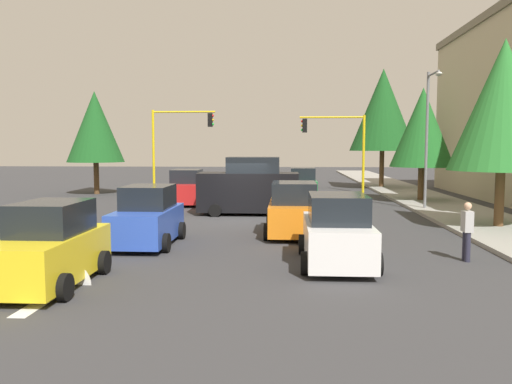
% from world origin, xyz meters
% --- Properties ---
extents(ground_plane, '(120.00, 120.00, 0.00)m').
position_xyz_m(ground_plane, '(0.00, 0.00, 0.00)').
color(ground_plane, '#353538').
extents(sidewalk_kerb, '(80.00, 4.00, 0.15)m').
position_xyz_m(sidewalk_kerb, '(-5.00, 10.50, 0.07)').
color(sidewalk_kerb, gray).
rests_on(sidewalk_kerb, ground).
extents(lane_arrow_near, '(2.40, 1.10, 1.10)m').
position_xyz_m(lane_arrow_near, '(11.51, -3.00, 0.01)').
color(lane_arrow_near, silver).
rests_on(lane_arrow_near, ground).
extents(traffic_signal_far_right, '(0.36, 4.59, 5.89)m').
position_xyz_m(traffic_signal_far_right, '(-14.00, -5.73, 4.15)').
color(traffic_signal_far_right, yellow).
rests_on(traffic_signal_far_right, ground).
extents(traffic_signal_far_left, '(0.36, 4.59, 5.47)m').
position_xyz_m(traffic_signal_far_left, '(-14.00, 5.66, 3.88)').
color(traffic_signal_far_left, yellow).
rests_on(traffic_signal_far_left, ground).
extents(street_lamp_curbside, '(2.15, 0.28, 7.00)m').
position_xyz_m(street_lamp_curbside, '(-3.61, 9.20, 4.35)').
color(street_lamp_curbside, slate).
rests_on(street_lamp_curbside, ground).
extents(tree_roadside_far, '(5.04, 5.04, 9.25)m').
position_xyz_m(tree_roadside_far, '(-18.00, 9.50, 6.09)').
color(tree_roadside_far, brown).
rests_on(tree_roadside_far, ground).
extents(tree_opposite_side, '(3.86, 3.86, 7.03)m').
position_xyz_m(tree_opposite_side, '(-12.00, -11.00, 4.61)').
color(tree_opposite_side, brown).
rests_on(tree_opposite_side, ground).
extents(tree_roadside_near, '(4.07, 4.07, 7.43)m').
position_xyz_m(tree_roadside_near, '(2.00, 10.50, 4.87)').
color(tree_roadside_near, brown).
rests_on(tree_roadside_near, ground).
extents(tree_roadside_mid, '(3.67, 3.67, 6.68)m').
position_xyz_m(tree_roadside_mid, '(-8.00, 10.00, 4.37)').
color(tree_roadside_mid, brown).
rests_on(tree_roadside_mid, ground).
extents(delivery_van_black, '(2.22, 4.80, 2.77)m').
position_xyz_m(delivery_van_black, '(-2.00, 0.33, 1.28)').
color(delivery_van_black, black).
rests_on(delivery_van_black, ground).
extents(car_blue, '(3.80, 2.01, 1.98)m').
position_xyz_m(car_blue, '(5.94, -2.48, 0.90)').
color(car_blue, blue).
rests_on(car_blue, ground).
extents(car_orange, '(3.99, 2.12, 1.98)m').
position_xyz_m(car_orange, '(3.71, 2.41, 0.90)').
color(car_orange, orange).
rests_on(car_orange, ground).
extents(car_white, '(4.11, 2.05, 1.98)m').
position_xyz_m(car_white, '(8.45, 3.55, 0.90)').
color(car_white, white).
rests_on(car_white, ground).
extents(car_yellow, '(3.80, 1.95, 1.98)m').
position_xyz_m(car_yellow, '(11.04, -3.41, 0.90)').
color(car_yellow, yellow).
rests_on(car_yellow, ground).
extents(car_green, '(3.75, 1.98, 1.98)m').
position_xyz_m(car_green, '(-9.15, 3.10, 0.90)').
color(car_green, '#1E7238').
rests_on(car_green, ground).
extents(car_red, '(3.65, 2.10, 1.98)m').
position_xyz_m(car_red, '(-6.02, -3.54, 0.90)').
color(car_red, red).
rests_on(car_red, ground).
extents(pedestrian_crossing, '(0.40, 0.24, 1.70)m').
position_xyz_m(pedestrian_crossing, '(7.81, 7.30, 0.91)').
color(pedestrian_crossing, '#262638').
rests_on(pedestrian_crossing, ground).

